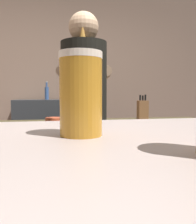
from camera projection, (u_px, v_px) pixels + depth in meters
The scene contains 10 objects.
wall_back at pixel (64, 81), 3.55m from camera, with size 5.20×0.10×2.70m, color #977864.
prep_counter at pixel (107, 166), 2.30m from camera, with size 2.10×0.60×0.88m, color #494025.
back_shelf at pixel (51, 137), 3.31m from camera, with size 0.98×0.36×1.07m, color #313538.
bartender at pixel (84, 112), 1.76m from camera, with size 0.47×0.54×1.75m.
knife_block at pixel (143, 110), 2.39m from camera, with size 0.10×0.08×0.26m.
mixing_bowl at pixel (54, 120), 2.21m from camera, with size 0.16×0.16×0.04m, color #CC5131.
chefs_knife at pixel (108, 122), 2.21m from camera, with size 0.24×0.03×0.01m, color silver.
pint_glass_far at pixel (81, 94), 0.40m from camera, with size 0.07×0.07×0.14m.
bottle_vinegar at pixel (68, 94), 3.40m from camera, with size 0.07×0.07×0.19m.
bottle_olive_oil at pixel (47, 93), 3.29m from camera, with size 0.06×0.06×0.25m.
Camera 1 is at (-0.15, -1.41, 1.15)m, focal length 37.50 mm.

